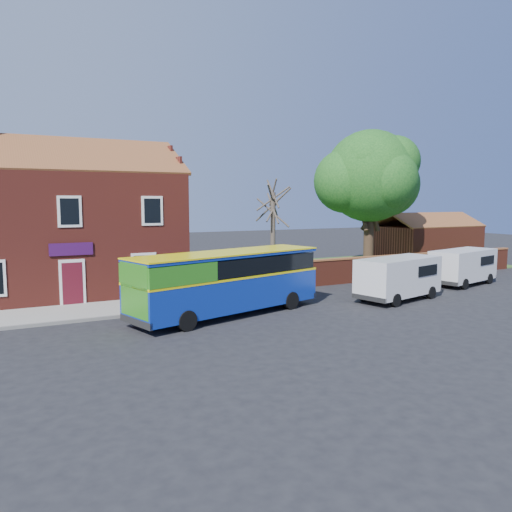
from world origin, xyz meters
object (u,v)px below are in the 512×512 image
bus (222,280)px  van_near (399,276)px  van_far (463,265)px  large_tree (369,179)px

bus → van_near: 9.59m
van_far → large_tree: large_tree is taller
large_tree → bus: bearing=-150.3°
bus → large_tree: 18.47m
van_near → van_far: size_ratio=1.03×
bus → van_far: size_ratio=1.85×
bus → van_far: bus is taller
bus → van_far: bearing=-11.9°
van_far → large_tree: bearing=83.8°
van_far → bus: bearing=170.1°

